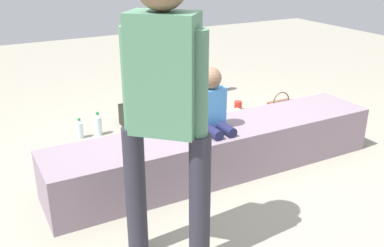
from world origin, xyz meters
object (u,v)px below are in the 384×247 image
(adult_standing, at_px, (164,94))
(water_bottle_near_gift, at_px, (98,125))
(child_seated, at_px, (212,103))
(gift_bag, at_px, (216,102))
(water_bottle_far_side, at_px, (80,129))
(party_cup_red, at_px, (238,106))
(handbag_brown_canvas, at_px, (280,110))
(handbag_black_leather, at_px, (137,113))
(cake_box_white, at_px, (235,122))
(cake_plate, at_px, (178,129))

(adult_standing, distance_m, water_bottle_near_gift, 2.12)
(child_seated, xyz_separation_m, gift_bag, (0.70, 1.07, -0.43))
(gift_bag, distance_m, water_bottle_far_side, 1.43)
(party_cup_red, bearing_deg, water_bottle_near_gift, 177.35)
(water_bottle_far_side, xyz_separation_m, party_cup_red, (1.72, -0.08, -0.04))
(party_cup_red, height_order, handbag_brown_canvas, handbag_brown_canvas)
(water_bottle_far_side, height_order, party_cup_red, water_bottle_far_side)
(adult_standing, bearing_deg, water_bottle_near_gift, 84.77)
(adult_standing, xyz_separation_m, handbag_black_leather, (0.61, 2.04, -0.88))
(cake_box_white, relative_size, handbag_black_leather, 0.95)
(child_seated, relative_size, cake_box_white, 1.52)
(water_bottle_near_gift, xyz_separation_m, cake_box_white, (1.24, -0.48, -0.04))
(party_cup_red, relative_size, handbag_brown_canvas, 0.34)
(handbag_black_leather, xyz_separation_m, handbag_brown_canvas, (1.33, -0.64, -0.00))
(water_bottle_near_gift, bearing_deg, child_seated, -64.77)
(party_cup_red, height_order, handbag_black_leather, handbag_black_leather)
(cake_box_white, bearing_deg, handbag_brown_canvas, -5.12)
(party_cup_red, xyz_separation_m, handbag_brown_canvas, (0.22, -0.45, 0.06))
(cake_plate, height_order, handbag_brown_canvas, cake_plate)
(gift_bag, relative_size, handbag_black_leather, 1.06)
(cake_plate, distance_m, party_cup_red, 1.65)
(child_seated, relative_size, party_cup_red, 4.58)
(handbag_brown_canvas, bearing_deg, adult_standing, -144.24)
(gift_bag, xyz_separation_m, party_cup_red, (0.30, 0.03, -0.11))
(water_bottle_far_side, relative_size, cake_box_white, 0.62)
(cake_plate, xyz_separation_m, cake_box_white, (0.94, 0.61, -0.33))
(water_bottle_far_side, distance_m, party_cup_red, 1.73)
(adult_standing, height_order, cake_box_white, adult_standing)
(water_bottle_near_gift, bearing_deg, cake_plate, -74.46)
(adult_standing, xyz_separation_m, cake_plate, (0.48, 0.83, -0.59))
(cake_plate, xyz_separation_m, gift_bag, (0.95, 0.99, -0.24))
(water_bottle_far_side, bearing_deg, gift_bag, -4.35)
(cake_box_white, xyz_separation_m, handbag_black_leather, (-0.81, 0.59, 0.04))
(water_bottle_near_gift, xyz_separation_m, party_cup_red, (1.55, -0.07, -0.05))
(gift_bag, bearing_deg, handbag_brown_canvas, -39.43)
(gift_bag, bearing_deg, party_cup_red, 5.21)
(cake_plate, distance_m, water_bottle_far_side, 1.24)
(handbag_brown_canvas, bearing_deg, gift_bag, 140.57)
(water_bottle_near_gift, xyz_separation_m, handbag_brown_canvas, (1.77, -0.52, 0.01))
(adult_standing, relative_size, gift_bag, 4.66)
(cake_box_white, height_order, handbag_brown_canvas, handbag_brown_canvas)
(gift_bag, relative_size, water_bottle_near_gift, 1.53)
(party_cup_red, xyz_separation_m, handbag_black_leather, (-1.11, 0.18, 0.06))
(party_cup_red, relative_size, handbag_black_leather, 0.32)
(child_seated, distance_m, water_bottle_near_gift, 1.38)
(adult_standing, relative_size, water_bottle_far_side, 8.36)
(water_bottle_near_gift, distance_m, handbag_brown_canvas, 1.84)
(party_cup_red, bearing_deg, cake_plate, -140.71)
(cake_plate, bearing_deg, child_seated, -17.59)
(gift_bag, xyz_separation_m, handbag_black_leather, (-0.81, 0.21, -0.05))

